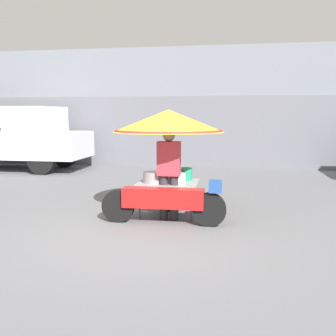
{
  "coord_description": "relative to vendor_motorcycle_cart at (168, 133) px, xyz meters",
  "views": [
    {
      "loc": [
        1.33,
        -5.34,
        1.76
      ],
      "look_at": [
        0.28,
        1.01,
        0.85
      ],
      "focal_mm": 40.0,
      "sensor_mm": 36.0,
      "label": 1
    }
  ],
  "objects": [
    {
      "name": "vendor_motorcycle_cart",
      "position": [
        0.0,
        0.0,
        0.0
      ],
      "size": [
        2.05,
        1.92,
        1.86
      ],
      "color": "black",
      "rests_on": "ground"
    },
    {
      "name": "ground_plane",
      "position": [
        -0.29,
        -1.01,
        -1.45
      ],
      "size": [
        36.0,
        36.0,
        0.0
      ],
      "primitive_type": "plane",
      "color": "slate"
    },
    {
      "name": "vendor_person",
      "position": [
        0.05,
        -0.23,
        -0.6
      ],
      "size": [
        0.38,
        0.22,
        1.54
      ],
      "color": "#2D2D33",
      "rests_on": "ground"
    },
    {
      "name": "shopfront_building",
      "position": [
        -0.29,
        7.26,
        0.55
      ],
      "size": [
        28.0,
        2.06,
        4.02
      ],
      "color": "gray",
      "rests_on": "ground"
    },
    {
      "name": "pickup_truck",
      "position": [
        -5.9,
        4.8,
        -0.46
      ],
      "size": [
        5.09,
        1.88,
        2.03
      ],
      "color": "black",
      "rests_on": "ground"
    }
  ]
}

